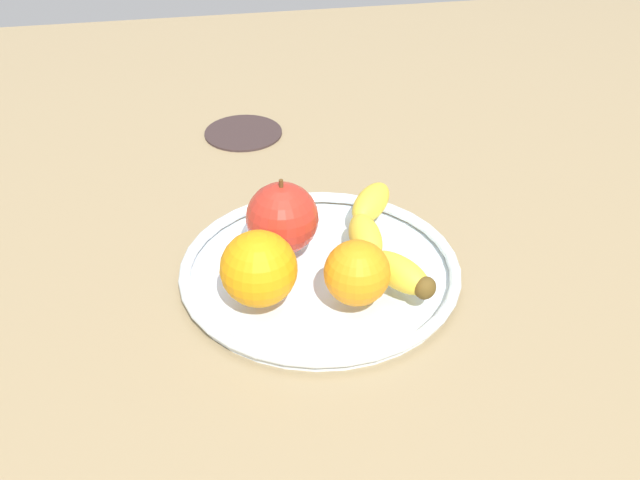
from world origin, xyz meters
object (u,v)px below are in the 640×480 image
fruit_bowl (320,270)px  ambient_coaster (243,132)px  apple (282,218)px  orange_front_left (357,273)px  banana (380,238)px  orange_center (259,269)px

fruit_bowl → ambient_coaster: size_ratio=2.74×
apple → orange_front_left: 11.41cm
banana → ambient_coaster: (-32.59, -11.56, -3.16)cm
orange_center → ambient_coaster: size_ratio=0.70×
apple → orange_front_left: (9.74, 5.93, -0.59)cm
orange_center → orange_front_left: orange_center is taller
fruit_bowl → apple: bearing=-135.1°
apple → ambient_coaster: size_ratio=0.79×
fruit_bowl → orange_front_left: 7.95cm
banana → ambient_coaster: bearing=-160.1°
orange_center → ambient_coaster: 38.97cm
banana → orange_center: size_ratio=2.86×
banana → ambient_coaster: size_ratio=2.01×
apple → orange_center: apple is taller
orange_center → apple: bearing=157.9°
apple → orange_center: (8.19, -3.33, -0.08)cm
apple → ambient_coaster: apple is taller
fruit_bowl → apple: size_ratio=3.48×
banana → orange_front_left: orange_front_left is taller
fruit_bowl → orange_center: (4.78, -6.73, 4.62)cm
apple → ambient_coaster: bearing=-177.0°
orange_center → orange_front_left: bearing=80.5°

